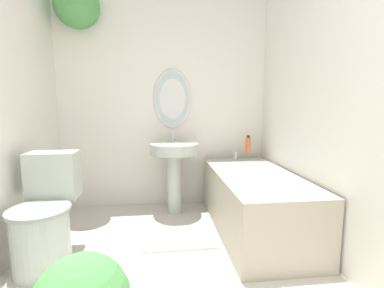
{
  "coord_description": "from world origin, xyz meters",
  "views": [
    {
      "loc": [
        -0.07,
        -0.37,
        1.11
      ],
      "look_at": [
        0.18,
        1.67,
        0.82
      ],
      "focal_mm": 26.0,
      "sensor_mm": 36.0,
      "label": 1
    }
  ],
  "objects_px": {
    "toilet": "(45,218)",
    "pedestal_sink": "(174,161)",
    "bathtub": "(254,200)",
    "shampoo_bottle": "(248,145)"
  },
  "relations": [
    {
      "from": "toilet",
      "to": "bathtub",
      "type": "distance_m",
      "value": 1.66
    },
    {
      "from": "toilet",
      "to": "pedestal_sink",
      "type": "relative_size",
      "value": 0.93
    },
    {
      "from": "pedestal_sink",
      "to": "bathtub",
      "type": "xyz_separation_m",
      "value": [
        0.68,
        -0.49,
        -0.27
      ]
    },
    {
      "from": "pedestal_sink",
      "to": "shampoo_bottle",
      "type": "xyz_separation_m",
      "value": [
        0.81,
        0.11,
        0.14
      ]
    },
    {
      "from": "bathtub",
      "to": "shampoo_bottle",
      "type": "relative_size",
      "value": 7.71
    },
    {
      "from": "pedestal_sink",
      "to": "bathtub",
      "type": "bearing_deg",
      "value": -36.05
    },
    {
      "from": "toilet",
      "to": "pedestal_sink",
      "type": "bearing_deg",
      "value": 41.73
    },
    {
      "from": "toilet",
      "to": "bathtub",
      "type": "height_order",
      "value": "toilet"
    },
    {
      "from": "toilet",
      "to": "shampoo_bottle",
      "type": "xyz_separation_m",
      "value": [
        1.75,
        0.95,
        0.35
      ]
    },
    {
      "from": "pedestal_sink",
      "to": "shampoo_bottle",
      "type": "distance_m",
      "value": 0.83
    }
  ]
}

